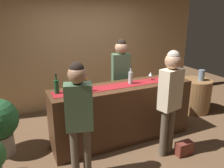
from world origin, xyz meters
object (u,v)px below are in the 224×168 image
(wine_bottle_green, at_px, (57,86))
(vase_on_side_table, at_px, (201,75))
(wine_bottle_amber, at_px, (86,85))
(round_side_table, at_px, (195,95))
(wine_glass_near_customer, at_px, (150,74))
(wine_bottle_clear, at_px, (131,77))
(bartender, at_px, (121,73))
(customer_browsing, at_px, (79,112))
(handbag, at_px, (184,148))
(customer_sipping, at_px, (170,93))
(wine_glass_mid_counter, at_px, (169,73))

(wine_bottle_green, bearing_deg, vase_on_side_table, 4.36)
(wine_bottle_amber, relative_size, round_side_table, 0.41)
(wine_glass_near_customer, bearing_deg, wine_bottle_green, 179.98)
(wine_bottle_amber, bearing_deg, wine_bottle_clear, 4.31)
(round_side_table, height_order, vase_on_side_table, vase_on_side_table)
(bartender, bearing_deg, customer_browsing, 58.11)
(handbag, bearing_deg, wine_bottle_clear, 120.85)
(wine_bottle_clear, distance_m, wine_glass_near_customer, 0.44)
(customer_sipping, bearing_deg, wine_bottle_clear, 98.29)
(wine_glass_mid_counter, bearing_deg, wine_glass_near_customer, 171.24)
(wine_bottle_amber, relative_size, vase_on_side_table, 1.26)
(wine_bottle_clear, xyz_separation_m, customer_sipping, (0.27, -0.72, -0.09))
(wine_bottle_clear, xyz_separation_m, wine_glass_mid_counter, (0.80, -0.01, -0.01))
(wine_bottle_green, distance_m, wine_bottle_clear, 1.24)
(wine_bottle_amber, distance_m, wine_glass_near_customer, 1.26)
(bartender, bearing_deg, wine_bottle_clear, 91.99)
(wine_bottle_clear, relative_size, round_side_table, 0.41)
(vase_on_side_table, height_order, handbag, vase_on_side_table)
(customer_browsing, height_order, handbag, customer_browsing)
(bartender, relative_size, round_side_table, 2.30)
(wine_bottle_amber, relative_size, customer_sipping, 0.18)
(wine_glass_near_customer, relative_size, customer_sipping, 0.09)
(bartender, xyz_separation_m, customer_browsing, (-1.23, -1.26, -0.05))
(wine_bottle_amber, distance_m, handbag, 1.87)
(bartender, height_order, round_side_table, bartender)
(bartender, distance_m, customer_browsing, 1.76)
(wine_bottle_amber, height_order, vase_on_side_table, wine_bottle_amber)
(wine_bottle_clear, xyz_separation_m, handbag, (0.52, -0.87, -1.01))
(wine_bottle_green, distance_m, round_side_table, 3.25)
(customer_browsing, bearing_deg, wine_bottle_clear, 47.34)
(wine_bottle_green, height_order, wine_glass_near_customer, wine_bottle_green)
(wine_glass_mid_counter, bearing_deg, handbag, -108.25)
(handbag, bearing_deg, wine_glass_mid_counter, 71.75)
(customer_sipping, height_order, customer_browsing, customer_sipping)
(vase_on_side_table, bearing_deg, wine_bottle_clear, -171.58)
(wine_bottle_amber, distance_m, customer_sipping, 1.28)
(customer_sipping, xyz_separation_m, round_side_table, (1.63, 1.08, -0.67))
(vase_on_side_table, bearing_deg, wine_glass_near_customer, -170.84)
(wine_glass_mid_counter, bearing_deg, bartender, 140.60)
(wine_bottle_green, height_order, bartender, bartender)
(wine_bottle_amber, relative_size, handbag, 1.08)
(round_side_table, relative_size, handbag, 2.64)
(vase_on_side_table, bearing_deg, round_side_table, 119.58)
(round_side_table, distance_m, vase_on_side_table, 0.50)
(wine_bottle_green, xyz_separation_m, wine_glass_mid_counter, (2.04, -0.06, -0.01))
(customer_sipping, height_order, handbag, customer_sipping)
(wine_glass_near_customer, bearing_deg, customer_sipping, -101.90)
(wine_bottle_clear, height_order, customer_sipping, customer_sipping)
(wine_glass_near_customer, xyz_separation_m, round_side_table, (1.47, 0.31, -0.75))
(wine_bottle_clear, relative_size, wine_glass_near_customer, 2.10)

